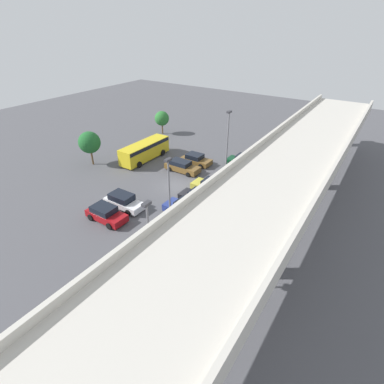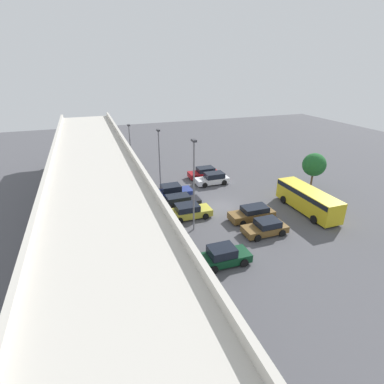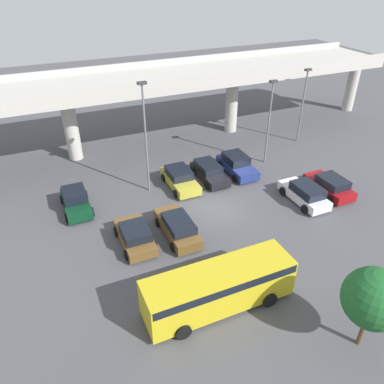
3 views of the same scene
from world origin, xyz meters
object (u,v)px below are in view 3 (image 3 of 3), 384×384
at_px(parked_car_4, 209,172).
at_px(parked_car_3, 180,179).
at_px(parked_car_0, 76,201).
at_px(tree_front_centre, 374,299).
at_px(parked_car_1, 135,236).
at_px(parked_car_7, 330,185).
at_px(parked_car_6, 305,194).
at_px(parked_car_2, 178,227).
at_px(lamp_post_near_aisle, 145,132).
at_px(lamp_post_mid_lot, 270,116).
at_px(lamp_post_by_overpass, 303,100).
at_px(shuttle_bus, 219,286).
at_px(parked_car_5, 237,165).

bearing_deg(parked_car_4, parked_car_3, -87.32).
relative_size(parked_car_0, tree_front_centre, 0.91).
relative_size(parked_car_1, parked_car_7, 0.99).
bearing_deg(parked_car_6, parked_car_2, 89.45).
bearing_deg(parked_car_3, lamp_post_near_aisle, -99.11).
xyz_separation_m(parked_car_4, lamp_post_mid_lot, (6.31, 0.73, 3.92)).
xyz_separation_m(parked_car_2, parked_car_7, (13.67, 0.10, 0.03)).
relative_size(parked_car_4, parked_car_7, 1.03).
distance_m(lamp_post_by_overpass, tree_front_centre, 25.24).
distance_m(parked_car_4, lamp_post_mid_lot, 7.47).
distance_m(parked_car_7, lamp_post_by_overpass, 11.26).
relative_size(parked_car_0, parked_car_3, 0.93).
bearing_deg(parked_car_4, lamp_post_mid_lot, 96.62).
bearing_deg(lamp_post_by_overpass, parked_car_1, -155.36).
height_order(parked_car_7, lamp_post_by_overpass, lamp_post_by_overpass).
relative_size(parked_car_7, shuttle_bus, 0.52).
relative_size(parked_car_0, parked_car_2, 0.89).
xyz_separation_m(parked_car_5, lamp_post_near_aisle, (-8.33, 0.24, 4.52)).
relative_size(parked_car_3, lamp_post_near_aisle, 0.51).
relative_size(shuttle_bus, lamp_post_near_aisle, 0.93).
height_order(parked_car_4, parked_car_5, parked_car_5).
relative_size(lamp_post_near_aisle, lamp_post_mid_lot, 1.17).
bearing_deg(parked_car_6, parked_car_4, 39.79).
relative_size(parked_car_7, lamp_post_by_overpass, 0.58).
xyz_separation_m(parked_car_3, lamp_post_mid_lot, (9.17, 0.87, 3.89)).
relative_size(shuttle_bus, lamp_post_mid_lot, 1.08).
xyz_separation_m(lamp_post_mid_lot, tree_front_centre, (-6.74, -19.00, -1.36)).
bearing_deg(parked_car_3, parked_car_6, 52.51).
bearing_deg(parked_car_7, shuttle_bus, 116.36).
xyz_separation_m(parked_car_0, parked_car_2, (6.02, -6.21, -0.05)).
distance_m(lamp_post_near_aisle, lamp_post_mid_lot, 11.85).
bearing_deg(parked_car_6, tree_front_centre, 153.88).
height_order(lamp_post_near_aisle, tree_front_centre, lamp_post_near_aisle).
height_order(parked_car_0, parked_car_4, parked_car_0).
height_order(parked_car_3, parked_car_5, parked_car_5).
distance_m(parked_car_0, parked_car_6, 18.10).
bearing_deg(parked_car_6, parked_car_7, -85.77).
height_order(parked_car_2, parked_car_6, parked_car_6).
bearing_deg(shuttle_bus, lamp_post_mid_lot, 48.78).
bearing_deg(parked_car_2, parked_car_0, 44.14).
xyz_separation_m(parked_car_4, shuttle_bus, (-5.86, -13.16, 0.83)).
bearing_deg(tree_front_centre, parked_car_5, 79.95).
distance_m(parked_car_3, parked_car_7, 12.54).
height_order(parked_car_0, lamp_post_by_overpass, lamp_post_by_overpass).
bearing_deg(parked_car_1, parked_car_5, -61.88).
xyz_separation_m(parked_car_6, lamp_post_by_overpass, (6.90, 9.96, 3.73)).
distance_m(parked_car_1, parked_car_4, 10.51).
bearing_deg(parked_car_2, lamp_post_near_aisle, -0.59).
xyz_separation_m(parked_car_0, shuttle_bus, (5.74, -13.02, 0.78)).
relative_size(parked_car_2, lamp_post_near_aisle, 0.53).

